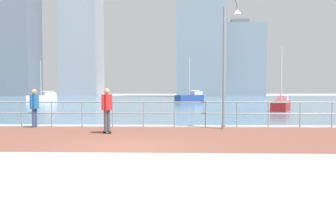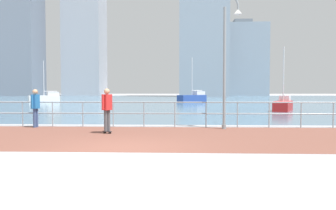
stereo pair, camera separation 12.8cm
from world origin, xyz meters
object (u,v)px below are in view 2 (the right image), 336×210
(lamppost, at_px, (228,54))
(skateboarder, at_px, (107,106))
(sailboat_ivory, at_px, (45,98))
(bystander, at_px, (35,105))
(sailboat_gray, at_px, (193,98))
(sailboat_yellow, at_px, (283,105))

(lamppost, height_order, skateboarder, lamppost)
(sailboat_ivory, bearing_deg, skateboarder, -63.88)
(bystander, bearing_deg, sailboat_ivory, 112.17)
(bystander, bearing_deg, sailboat_gray, 76.39)
(bystander, xyz_separation_m, sailboat_gray, (8.13, 33.58, -0.40))
(skateboarder, bearing_deg, sailboat_yellow, 52.84)
(lamppost, xyz_separation_m, skateboarder, (-4.84, -1.68, -2.15))
(skateboarder, relative_size, bystander, 1.01)
(skateboarder, height_order, sailboat_ivory, sailboat_ivory)
(sailboat_ivory, distance_m, sailboat_gray, 21.54)
(skateboarder, distance_m, bystander, 4.16)
(sailboat_ivory, bearing_deg, lamppost, -56.52)
(skateboarder, bearing_deg, sailboat_gray, 82.86)
(sailboat_yellow, bearing_deg, bystander, -139.29)
(skateboarder, xyz_separation_m, sailboat_yellow, (11.13, 14.68, -0.55))
(skateboarder, distance_m, sailboat_yellow, 18.43)
(sailboat_gray, xyz_separation_m, sailboat_yellow, (6.68, -20.84, -0.12))
(lamppost, distance_m, sailboat_gray, 33.94)
(bystander, relative_size, sailboat_ivory, 0.29)
(lamppost, xyz_separation_m, bystander, (-8.52, 0.26, -2.19))
(bystander, xyz_separation_m, sailboat_yellow, (14.81, 12.74, -0.52))
(sailboat_gray, distance_m, sailboat_yellow, 21.88)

